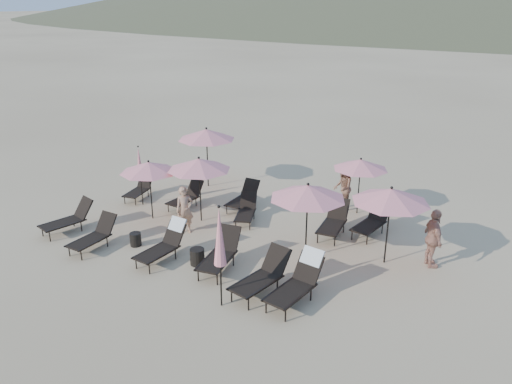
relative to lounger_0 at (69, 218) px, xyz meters
The scene contains 26 objects.
ground 5.52m from the lounger_0, ahead, with size 800.00×800.00×0.00m, color #D6BA8C.
lounger_0 is the anchor object (origin of this frame).
lounger_1 1.70m from the lounger_0, 18.03° to the right, with size 0.71×1.67×0.95m.
lounger_2 3.97m from the lounger_0, ahead, with size 0.85×1.81×1.09m.
lounger_3 5.72m from the lounger_0, ahead, with size 0.90×1.87×1.04m.
lounger_4 7.33m from the lounger_0, ahead, with size 1.11×1.94×1.05m.
lounger_5 8.30m from the lounger_0, ahead, with size 1.01×1.98×1.18m.
lounger_6 3.42m from the lounger_0, 88.20° to the left, with size 0.78×1.56×0.86m.
lounger_7 4.17m from the lounger_0, 57.71° to the left, with size 0.76×1.62×0.90m.
lounger_8 5.88m from the lounger_0, 35.16° to the left, with size 1.03×1.62×0.87m.
lounger_9 6.04m from the lounger_0, 46.49° to the left, with size 0.67×1.64×0.94m.
lounger_10 8.69m from the lounger_0, 25.79° to the left, with size 0.77×1.80×1.01m.
lounger_11 9.94m from the lounger_0, 26.14° to the left, with size 0.98×1.79×0.97m.
umbrella_open_0 3.09m from the lounger_0, 50.09° to the left, with size 1.98×1.98×2.13m.
umbrella_open_1 4.62m from the lounger_0, 38.87° to the left, with size 2.15×2.15×2.32m.
umbrella_open_2 8.02m from the lounger_0, 13.65° to the left, with size 2.20×2.20×2.37m.
umbrella_open_3 6.29m from the lounger_0, 73.52° to the left, with size 2.30×2.30×2.48m.
umbrella_open_4 10.02m from the lounger_0, 36.18° to the left, with size 1.93×1.93×2.08m.
umbrella_open_5 10.26m from the lounger_0, 15.19° to the left, with size 2.20×2.20×2.37m.
umbrella_closed_0 6.99m from the lounger_0, 12.01° to the right, with size 0.32×0.32×2.71m.
umbrella_closed_1 3.22m from the lounger_0, 78.03° to the left, with size 0.27×0.27×2.29m.
side_table_0 2.64m from the lounger_0, ahead, with size 0.35×0.35×0.42m, color black.
side_table_1 5.00m from the lounger_0, ahead, with size 0.43×0.43×0.48m, color black.
beachgoer_a 3.86m from the lounger_0, 26.03° to the left, with size 0.58×0.38×1.58m, color tan.
beachgoer_b 9.47m from the lounger_0, 38.46° to the left, with size 0.83×0.65×1.71m, color #8E6149.
beachgoer_c 11.41m from the lounger_0, 15.47° to the left, with size 1.03×0.43×1.75m, color tan.
Camera 1 is at (6.86, -10.51, 7.10)m, focal length 35.00 mm.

